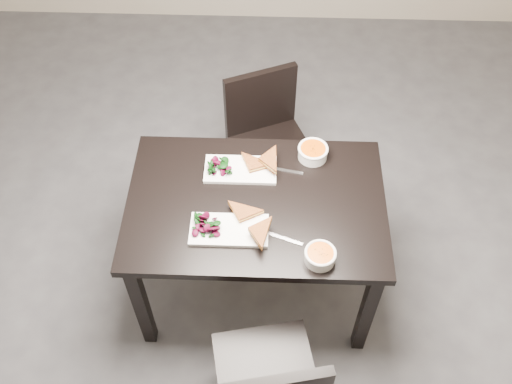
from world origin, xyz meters
TOP-DOWN VIEW (x-y plane):
  - ground at (0.00, 0.00)m, footprint 5.00×5.00m
  - table at (0.40, -0.05)m, footprint 1.20×0.80m
  - chair_far at (0.44, 0.65)m, footprint 0.55×0.55m
  - plate_near at (0.29, -0.22)m, footprint 0.35×0.17m
  - sandwich_near at (0.35, -0.20)m, footprint 0.21×0.20m
  - salad_near at (0.19, -0.22)m, footprint 0.11×0.10m
  - soup_bowl_near at (0.68, -0.35)m, footprint 0.14×0.14m
  - cutlery_near at (0.53, -0.25)m, footprint 0.17×0.08m
  - plate_far at (0.32, 0.14)m, footprint 0.34×0.17m
  - sandwich_far at (0.38, 0.12)m, footprint 0.21×0.18m
  - salad_far at (0.22, 0.14)m, footprint 0.11×0.10m
  - soup_bowl_far at (0.67, 0.24)m, footprint 0.15×0.15m
  - cutlery_far at (0.53, 0.15)m, footprint 0.18×0.05m

SIDE VIEW (x-z plane):
  - ground at x=0.00m, z-range 0.00..0.00m
  - chair_far at x=0.44m, z-range 0.06..0.91m
  - table at x=0.40m, z-range 0.28..1.03m
  - cutlery_near at x=0.53m, z-range 0.75..0.75m
  - cutlery_far at x=0.53m, z-range 0.75..0.75m
  - plate_far at x=0.32m, z-range 0.75..0.77m
  - plate_near at x=0.29m, z-range 0.75..0.77m
  - soup_bowl_near at x=0.68m, z-range 0.75..0.82m
  - soup_bowl_far at x=0.67m, z-range 0.75..0.82m
  - salad_far at x=0.22m, z-range 0.77..0.81m
  - salad_near at x=0.19m, z-range 0.77..0.82m
  - sandwich_far at x=0.38m, z-range 0.77..0.82m
  - sandwich_near at x=0.35m, z-range 0.77..0.82m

